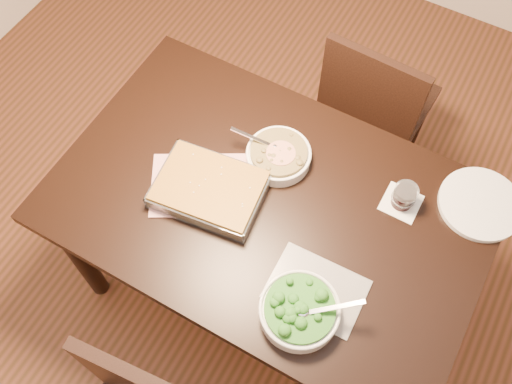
% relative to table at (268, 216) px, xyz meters
% --- Properties ---
extents(ground, '(4.00, 4.00, 0.00)m').
position_rel_table_xyz_m(ground, '(0.00, 0.00, -0.65)').
color(ground, '#402612').
rests_on(ground, ground).
extents(table, '(1.40, 0.90, 0.75)m').
position_rel_table_xyz_m(table, '(0.00, 0.00, 0.00)').
color(table, black).
rests_on(table, ground).
extents(magazine_a, '(0.40, 0.37, 0.01)m').
position_rel_table_xyz_m(magazine_a, '(-0.23, -0.05, 0.10)').
color(magazine_a, '#B33343').
rests_on(magazine_a, table).
extents(magazine_b, '(0.29, 0.21, 0.01)m').
position_rel_table_xyz_m(magazine_b, '(0.27, -0.19, 0.10)').
color(magazine_b, '#292A31').
rests_on(magazine_b, table).
extents(coaster, '(0.12, 0.12, 0.00)m').
position_rel_table_xyz_m(coaster, '(0.37, 0.21, 0.10)').
color(coaster, white).
rests_on(coaster, table).
extents(stew_bowl, '(0.24, 0.22, 0.08)m').
position_rel_table_xyz_m(stew_bowl, '(-0.05, 0.16, 0.13)').
color(stew_bowl, white).
rests_on(stew_bowl, table).
extents(broccoli_bowl, '(0.25, 0.24, 0.09)m').
position_rel_table_xyz_m(broccoli_bowl, '(0.25, -0.28, 0.13)').
color(broccoli_bowl, white).
rests_on(broccoli_bowl, table).
extents(baking_dish, '(0.37, 0.29, 0.06)m').
position_rel_table_xyz_m(baking_dish, '(-0.18, -0.06, 0.13)').
color(baking_dish, silver).
rests_on(baking_dish, table).
extents(wine_tumbler, '(0.08, 0.08, 0.09)m').
position_rel_table_xyz_m(wine_tumbler, '(0.37, 0.21, 0.14)').
color(wine_tumbler, black).
rests_on(wine_tumbler, coaster).
extents(dinner_plate, '(0.27, 0.27, 0.02)m').
position_rel_table_xyz_m(dinner_plate, '(0.60, 0.33, 0.10)').
color(dinner_plate, white).
rests_on(dinner_plate, table).
extents(chair_far, '(0.43, 0.43, 0.87)m').
position_rel_table_xyz_m(chair_far, '(0.10, 0.75, -0.17)').
color(chair_far, black).
rests_on(chair_far, ground).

